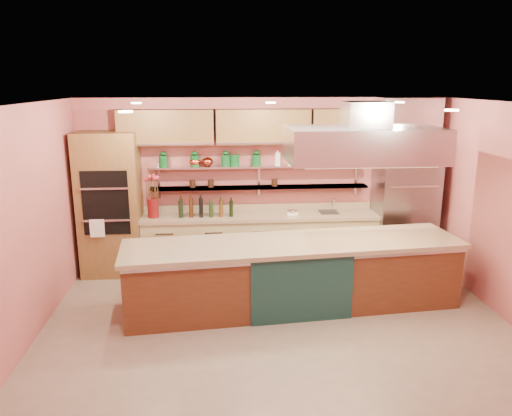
{
  "coord_description": "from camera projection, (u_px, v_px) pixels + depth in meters",
  "views": [
    {
      "loc": [
        -0.75,
        -5.68,
        3.04
      ],
      "look_at": [
        -0.22,
        1.0,
        1.34
      ],
      "focal_mm": 35.0,
      "sensor_mm": 36.0,
      "label": 1
    }
  ],
  "objects": [
    {
      "name": "wall_left",
      "position": [
        21.0,
        229.0,
        5.72
      ],
      "size": [
        0.04,
        5.0,
        2.8
      ],
      "primitive_type": "cube",
      "color": "#C4605C",
      "rests_on": "floor"
    },
    {
      "name": "kitchen_scale",
      "position": [
        292.0,
        212.0,
        8.17
      ],
      "size": [
        0.2,
        0.17,
        0.1
      ],
      "primitive_type": "cube",
      "rotation": [
        0.0,
        0.0,
        0.26
      ],
      "color": "white",
      "rests_on": "back_counter"
    },
    {
      "name": "refrigerator",
      "position": [
        404.0,
        205.0,
        8.29
      ],
      "size": [
        0.95,
        0.72,
        2.1
      ],
      "primitive_type": "cube",
      "color": "gray",
      "rests_on": "floor"
    },
    {
      "name": "bar_faucet",
      "position": [
        332.0,
        205.0,
        8.3
      ],
      "size": [
        0.04,
        0.04,
        0.23
      ],
      "primitive_type": "cylinder",
      "rotation": [
        0.0,
        0.0,
        0.29
      ],
      "color": "silver",
      "rests_on": "back_counter"
    },
    {
      "name": "back_counter",
      "position": [
        260.0,
        241.0,
        8.31
      ],
      "size": [
        3.84,
        0.64,
        0.93
      ],
      "primitive_type": "cube",
      "color": "tan",
      "rests_on": "floor"
    },
    {
      "name": "ceiling_downlights",
      "position": [
        280.0,
        106.0,
        5.81
      ],
      "size": [
        4.0,
        2.8,
        0.02
      ],
      "primitive_type": "cube",
      "color": "#FFE5A5",
      "rests_on": "ceiling"
    },
    {
      "name": "floor",
      "position": [
        279.0,
        331.0,
        6.3
      ],
      "size": [
        6.0,
        5.0,
        0.02
      ],
      "primitive_type": "cube",
      "color": "gray",
      "rests_on": "ground"
    },
    {
      "name": "wall_front",
      "position": [
        325.0,
        320.0,
        3.54
      ],
      "size": [
        6.0,
        0.04,
        2.8
      ],
      "primitive_type": "cube",
      "color": "#C4605C",
      "rests_on": "floor"
    },
    {
      "name": "ceiling",
      "position": [
        282.0,
        104.0,
        5.61
      ],
      "size": [
        6.0,
        5.0,
        0.02
      ],
      "primitive_type": "cube",
      "color": "black",
      "rests_on": "wall_back"
    },
    {
      "name": "upper_cabinets",
      "position": [
        263.0,
        127.0,
        7.96
      ],
      "size": [
        4.6,
        0.36,
        0.55
      ],
      "primitive_type": "cube",
      "color": "brown",
      "rests_on": "wall_back"
    },
    {
      "name": "range_hood",
      "position": [
        364.0,
        145.0,
        6.5
      ],
      "size": [
        2.0,
        1.0,
        0.45
      ],
      "primitive_type": "cube",
      "color": "silver",
      "rests_on": "ceiling"
    },
    {
      "name": "flower_vase",
      "position": [
        153.0,
        208.0,
        7.97
      ],
      "size": [
        0.2,
        0.2,
        0.31
      ],
      "primitive_type": "cylinder",
      "rotation": [
        0.0,
        0.0,
        -0.13
      ],
      "color": "maroon",
      "rests_on": "back_counter"
    },
    {
      "name": "wall_back",
      "position": [
        262.0,
        183.0,
        8.37
      ],
      "size": [
        6.0,
        0.04,
        2.8
      ],
      "primitive_type": "cube",
      "color": "#C4605C",
      "rests_on": "floor"
    },
    {
      "name": "oil_bottle_cluster",
      "position": [
        206.0,
        207.0,
        8.04
      ],
      "size": [
        0.96,
        0.59,
        0.3
      ],
      "primitive_type": "cube",
      "rotation": [
        0.0,
        0.0,
        -0.39
      ],
      "color": "black",
      "rests_on": "back_counter"
    },
    {
      "name": "oven_stack",
      "position": [
        110.0,
        204.0,
        7.93
      ],
      "size": [
        0.95,
        0.64,
        2.3
      ],
      "primitive_type": "cube",
      "color": "brown",
      "rests_on": "floor"
    },
    {
      "name": "wall_shelf_lower",
      "position": [
        259.0,
        187.0,
        8.25
      ],
      "size": [
        3.6,
        0.26,
        0.03
      ],
      "primitive_type": "cube",
      "color": "silver",
      "rests_on": "wall_back"
    },
    {
      "name": "copper_kettle",
      "position": [
        208.0,
        162.0,
        8.08
      ],
      "size": [
        0.19,
        0.19,
        0.15
      ],
      "primitive_type": "ellipsoid",
      "rotation": [
        0.0,
        0.0,
        -0.02
      ],
      "color": "#C9472E",
      "rests_on": "wall_shelf_upper"
    },
    {
      "name": "wall_shelf_upper",
      "position": [
        259.0,
        166.0,
        8.17
      ],
      "size": [
        3.6,
        0.26,
        0.03
      ],
      "primitive_type": "cube",
      "color": "silver",
      "rests_on": "wall_back"
    },
    {
      "name": "island",
      "position": [
        293.0,
        274.0,
        6.87
      ],
      "size": [
        4.58,
        1.41,
        0.94
      ],
      "primitive_type": "cube",
      "rotation": [
        0.0,
        0.0,
        0.1
      ],
      "color": "brown",
      "rests_on": "floor"
    },
    {
      "name": "green_canister",
      "position": [
        235.0,
        160.0,
        8.11
      ],
      "size": [
        0.16,
        0.16,
        0.18
      ],
      "primitive_type": "cylinder",
      "rotation": [
        0.0,
        0.0,
        0.01
      ],
      "color": "#104D1E",
      "rests_on": "wall_shelf_upper"
    }
  ]
}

